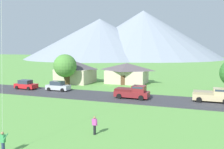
{
  "coord_description": "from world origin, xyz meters",
  "views": [
    {
      "loc": [
        10.82,
        -7.11,
        7.8
      ],
      "look_at": [
        1.91,
        17.88,
        4.76
      ],
      "focal_mm": 38.29,
      "sensor_mm": 36.0,
      "label": 1
    }
  ],
  "objects": [
    {
      "name": "mountain_far_east_ridge",
      "position": [
        -53.97,
        149.33,
        13.73
      ],
      "size": [
        102.47,
        102.47,
        27.46
      ],
      "primitive_type": "cone",
      "color": "gray",
      "rests_on": "ground"
    },
    {
      "name": "tree_center",
      "position": [
        -13.91,
        34.39,
        4.12
      ],
      "size": [
        4.59,
        4.59,
        6.43
      ],
      "color": "#4C3823",
      "rests_on": "ground"
    },
    {
      "name": "road_strip",
      "position": [
        0.0,
        27.67,
        0.04
      ],
      "size": [
        160.0,
        7.43,
        0.08
      ],
      "primitive_type": "cube",
      "color": "#38383D",
      "rests_on": "ground"
    },
    {
      "name": "pickup_truck_sand_east_side",
      "position": [
        13.14,
        28.97,
        1.06
      ],
      "size": [
        5.21,
        2.34,
        1.99
      ],
      "color": "#C6B284",
      "rests_on": "road_strip"
    },
    {
      "name": "pickup_truck_maroon_west_side",
      "position": [
        1.83,
        27.46,
        1.06
      ],
      "size": [
        5.26,
        2.46,
        1.99
      ],
      "color": "maroon",
      "rests_on": "road_strip"
    },
    {
      "name": "house_left_center",
      "position": [
        -3.49,
        42.71,
        2.26
      ],
      "size": [
        9.06,
        6.56,
        4.37
      ],
      "color": "beige",
      "rests_on": "ground"
    },
    {
      "name": "parked_car_red_mid_west",
      "position": [
        -18.93,
        28.71,
        0.87
      ],
      "size": [
        4.27,
        2.21,
        1.68
      ],
      "color": "red",
      "rests_on": "road_strip"
    },
    {
      "name": "mountain_west_ridge",
      "position": [
        -26.67,
        164.83,
        16.94
      ],
      "size": [
        110.38,
        110.38,
        33.87
      ],
      "primitive_type": "cone",
      "color": "gray",
      "rests_on": "ground"
    },
    {
      "name": "house_leftmost",
      "position": [
        -14.37,
        39.48,
        2.46
      ],
      "size": [
        7.87,
        7.21,
        4.75
      ],
      "color": "beige",
      "rests_on": "ground"
    },
    {
      "name": "watcher_person",
      "position": [
        2.42,
        11.82,
        0.88
      ],
      "size": [
        0.56,
        0.24,
        1.68
      ],
      "color": "black",
      "rests_on": "ground"
    },
    {
      "name": "parked_car_silver_west_end",
      "position": [
        -12.46,
        29.35,
        0.87
      ],
      "size": [
        4.24,
        2.16,
        1.68
      ],
      "color": "#B7BCC1",
      "rests_on": "road_strip"
    }
  ]
}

